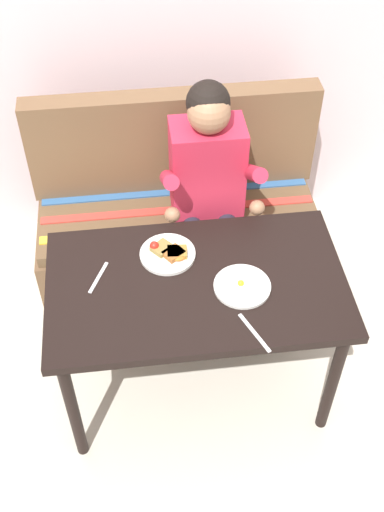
# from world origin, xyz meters

# --- Properties ---
(ground_plane) EXTENTS (8.00, 8.00, 0.00)m
(ground_plane) POSITION_xyz_m (0.00, 0.00, 0.00)
(ground_plane) COLOR beige
(back_wall) EXTENTS (4.40, 0.10, 2.60)m
(back_wall) POSITION_xyz_m (0.00, 1.27, 1.30)
(back_wall) COLOR silver
(back_wall) RESTS_ON ground
(table) EXTENTS (1.20, 0.70, 0.73)m
(table) POSITION_xyz_m (0.00, 0.00, 0.65)
(table) COLOR black
(table) RESTS_ON ground
(couch) EXTENTS (1.44, 0.56, 1.00)m
(couch) POSITION_xyz_m (0.00, 0.76, 0.33)
(couch) COLOR brown
(couch) RESTS_ON ground
(person) EXTENTS (0.45, 0.61, 1.21)m
(person) POSITION_xyz_m (0.13, 0.59, 0.74)
(person) COLOR #C12640
(person) RESTS_ON ground
(plate_breakfast) EXTENTS (0.23, 0.23, 0.05)m
(plate_breakfast) POSITION_xyz_m (-0.10, 0.15, 0.74)
(plate_breakfast) COLOR white
(plate_breakfast) RESTS_ON table
(plate_eggs) EXTENTS (0.23, 0.23, 0.04)m
(plate_eggs) POSITION_xyz_m (0.17, -0.05, 0.74)
(plate_eggs) COLOR white
(plate_eggs) RESTS_ON table
(fork) EXTENTS (0.08, 0.16, 0.00)m
(fork) POSITION_xyz_m (-0.39, 0.07, 0.73)
(fork) COLOR silver
(fork) RESTS_ON table
(knife) EXTENTS (0.09, 0.19, 0.00)m
(knife) POSITION_xyz_m (0.18, -0.28, 0.73)
(knife) COLOR silver
(knife) RESTS_ON table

